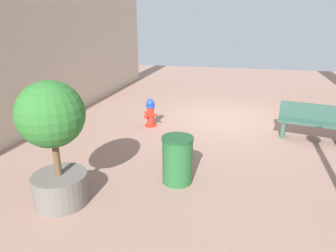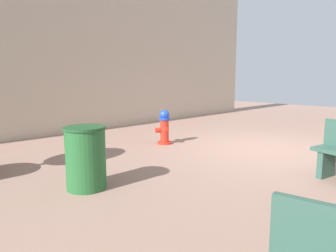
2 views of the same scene
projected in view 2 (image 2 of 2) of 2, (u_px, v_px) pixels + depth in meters
ground_plane at (267, 149)px, 7.34m from camera, size 23.40×23.40×0.00m
building_facade_right at (40, 6)px, 8.74m from camera, size 0.70×18.00×7.07m
fire_hydrant at (164, 127)px, 7.89m from camera, size 0.43×0.42×0.84m
trash_bin at (86, 158)px, 4.74m from camera, size 0.61×0.61×0.93m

